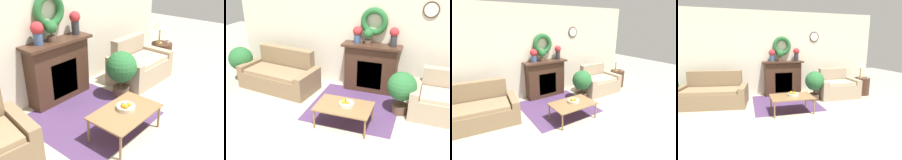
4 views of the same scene
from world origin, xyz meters
TOP-DOWN VIEW (x-y plane):
  - ground_plane at (0.00, 0.00)m, footprint 16.00×16.00m
  - floor_rug at (-0.02, 1.67)m, footprint 1.80×1.76m
  - wall_back at (0.01, 2.75)m, footprint 6.80×0.20m
  - fireplace at (0.09, 2.55)m, footprint 1.32×0.41m
  - couch_left at (-1.98, 1.98)m, footprint 1.91×1.11m
  - loveseat_right at (1.70, 1.91)m, footprint 1.26×0.87m
  - coffee_table at (-0.02, 0.95)m, footprint 1.03×0.66m
  - fruit_bowl at (0.01, 0.98)m, footprint 0.27×0.27m
  - side_table_by_loveseat at (2.68, 1.94)m, footprint 0.49×0.49m
  - table_lamp at (2.62, 1.99)m, footprint 0.31×0.31m
  - mug at (2.79, 1.85)m, footprint 0.08×0.08m
  - vase_on_mantel_left at (-0.25, 2.56)m, footprint 0.21×0.21m
  - vase_on_mantel_right at (0.56, 2.56)m, footprint 0.20×0.20m
  - potted_plant_on_mantel at (-0.00, 2.54)m, footprint 0.21×0.21m
  - potted_plant_floor_by_loveseat at (0.90, 1.75)m, footprint 0.58×0.58m

SIDE VIEW (x-z plane):
  - ground_plane at x=0.00m, z-range 0.00..0.00m
  - floor_rug at x=-0.02m, z-range 0.00..0.01m
  - side_table_by_loveseat at x=2.68m, z-range 0.00..0.56m
  - couch_left at x=-1.98m, z-range -0.15..0.77m
  - loveseat_right at x=1.70m, z-range -0.13..0.75m
  - coffee_table at x=-0.02m, z-range 0.17..0.58m
  - fruit_bowl at x=0.01m, z-range 0.39..0.51m
  - potted_plant_floor_by_loveseat at x=0.90m, z-range 0.11..0.98m
  - fireplace at x=0.09m, z-range 0.01..1.13m
  - mug at x=2.79m, z-range 0.56..0.65m
  - table_lamp at x=2.62m, z-range 0.73..1.27m
  - potted_plant_on_mantel at x=0.00m, z-range 1.15..1.50m
  - vase_on_mantel_left at x=-0.25m, z-range 1.15..1.53m
  - wall_back at x=0.01m, z-range 0.01..2.71m
  - vase_on_mantel_right at x=0.56m, z-range 1.16..1.57m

